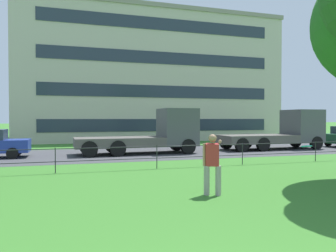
% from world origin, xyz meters
% --- Properties ---
extents(street_strip, '(80.00, 7.91, 0.01)m').
position_xyz_m(street_strip, '(0.00, 18.00, 0.00)').
color(street_strip, '#424247').
rests_on(street_strip, ground).
extents(park_fence, '(28.67, 0.04, 1.00)m').
position_xyz_m(park_fence, '(0.00, 11.62, 0.67)').
color(park_fence, '#232328').
rests_on(park_fence, ground).
extents(person_thrower, '(0.74, 0.69, 1.70)m').
position_xyz_m(person_thrower, '(2.25, 6.46, 0.92)').
color(person_thrower, gray).
rests_on(person_thrower, ground).
extents(frisbee, '(0.31, 0.31, 0.07)m').
position_xyz_m(frisbee, '(4.40, 5.29, 1.40)').
color(frisbee, '#2DB2C6').
extents(flatbed_truck_far_right, '(7.33, 2.52, 2.75)m').
position_xyz_m(flatbed_truck_far_right, '(3.56, 17.71, 1.22)').
color(flatbed_truck_far_right, '#4C4C51').
rests_on(flatbed_truck_far_right, ground).
extents(flatbed_truck_center, '(7.32, 2.48, 2.75)m').
position_xyz_m(flatbed_truck_center, '(13.02, 17.84, 1.22)').
color(flatbed_truck_center, '#4C4C51').
rests_on(flatbed_truck_center, ground).
extents(apartment_building_background, '(25.73, 13.89, 12.63)m').
position_xyz_m(apartment_building_background, '(6.76, 33.99, 6.32)').
color(apartment_building_background, beige).
rests_on(apartment_building_background, ground).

